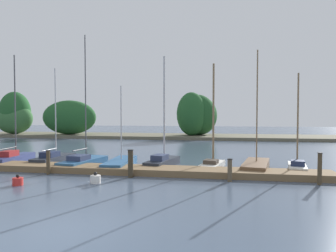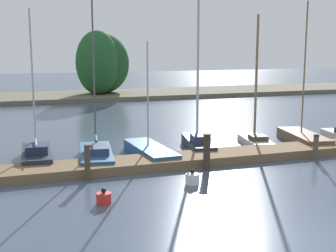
# 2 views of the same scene
# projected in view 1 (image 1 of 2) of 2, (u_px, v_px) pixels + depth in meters

# --- Properties ---
(ground) EXTENTS (160.00, 160.00, 0.00)m
(ground) POSITION_uv_depth(u_px,v_px,m) (58.00, 232.00, 8.39)
(ground) COLOR #425166
(dock_pier) EXTENTS (20.36, 1.80, 0.35)m
(dock_pier) POSITION_uv_depth(u_px,v_px,m) (140.00, 170.00, 16.90)
(dock_pier) COLOR brown
(dock_pier) RESTS_ON ground
(far_shore) EXTENTS (64.37, 8.00, 6.73)m
(far_shore) POSITION_uv_depth(u_px,v_px,m) (127.00, 120.00, 43.73)
(far_shore) COLOR #66604C
(far_shore) RESTS_ON ground
(sailboat_0) EXTENTS (1.22, 4.05, 7.22)m
(sailboat_0) POSITION_uv_depth(u_px,v_px,m) (15.00, 157.00, 20.24)
(sailboat_0) COLOR navy
(sailboat_0) RESTS_ON ground
(sailboat_1) EXTENTS (1.29, 3.91, 6.34)m
(sailboat_1) POSITION_uv_depth(u_px,v_px,m) (55.00, 158.00, 20.22)
(sailboat_1) COLOR #232833
(sailboat_1) RESTS_ON ground
(sailboat_2) EXTENTS (1.85, 4.30, 8.27)m
(sailboat_2) POSITION_uv_depth(u_px,v_px,m) (84.00, 161.00, 19.18)
(sailboat_2) COLOR #285684
(sailboat_2) RESTS_ON ground
(sailboat_3) EXTENTS (1.45, 4.48, 5.05)m
(sailboat_3) POSITION_uv_depth(u_px,v_px,m) (121.00, 163.00, 18.87)
(sailboat_3) COLOR #285684
(sailboat_3) RESTS_ON ground
(sailboat_4) EXTENTS (1.73, 3.95, 6.89)m
(sailboat_4) POSITION_uv_depth(u_px,v_px,m) (163.00, 160.00, 18.96)
(sailboat_4) COLOR #232833
(sailboat_4) RESTS_ON ground
(sailboat_5) EXTENTS (1.57, 3.13, 6.34)m
(sailboat_5) POSITION_uv_depth(u_px,v_px,m) (213.00, 162.00, 18.41)
(sailboat_5) COLOR silver
(sailboat_5) RESTS_ON ground
(sailboat_6) EXTENTS (2.05, 4.39, 7.01)m
(sailboat_6) POSITION_uv_depth(u_px,v_px,m) (256.00, 165.00, 17.69)
(sailboat_6) COLOR brown
(sailboat_6) RESTS_ON ground
(sailboat_7) EXTENTS (1.40, 2.96, 5.61)m
(sailboat_7) POSITION_uv_depth(u_px,v_px,m) (297.00, 166.00, 17.19)
(sailboat_7) COLOR silver
(sailboat_7) RESTS_ON ground
(mooring_piling_1) EXTENTS (0.24, 0.24, 1.32)m
(mooring_piling_1) POSITION_uv_depth(u_px,v_px,m) (48.00, 162.00, 16.59)
(mooring_piling_1) COLOR #4C3D28
(mooring_piling_1) RESTS_ON ground
(mooring_piling_2) EXTENTS (0.31, 0.31, 1.45)m
(mooring_piling_2) POSITION_uv_depth(u_px,v_px,m) (131.00, 163.00, 15.74)
(mooring_piling_2) COLOR #3D3323
(mooring_piling_2) RESTS_ON ground
(mooring_piling_3) EXTENTS (0.25, 0.25, 1.11)m
(mooring_piling_3) POSITION_uv_depth(u_px,v_px,m) (230.00, 170.00, 14.78)
(mooring_piling_3) COLOR brown
(mooring_piling_3) RESTS_ON ground
(mooring_piling_4) EXTENTS (0.22, 0.22, 1.51)m
(mooring_piling_4) POSITION_uv_depth(u_px,v_px,m) (320.00, 169.00, 14.04)
(mooring_piling_4) COLOR #4C3D28
(mooring_piling_4) RESTS_ON ground
(channel_buoy_0) EXTENTS (0.47, 0.47, 0.51)m
(channel_buoy_0) POSITION_uv_depth(u_px,v_px,m) (18.00, 181.00, 14.00)
(channel_buoy_0) COLOR red
(channel_buoy_0) RESTS_ON ground
(channel_buoy_1) EXTENTS (0.49, 0.49, 0.54)m
(channel_buoy_1) POSITION_uv_depth(u_px,v_px,m) (96.00, 179.00, 14.41)
(channel_buoy_1) COLOR white
(channel_buoy_1) RESTS_ON ground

